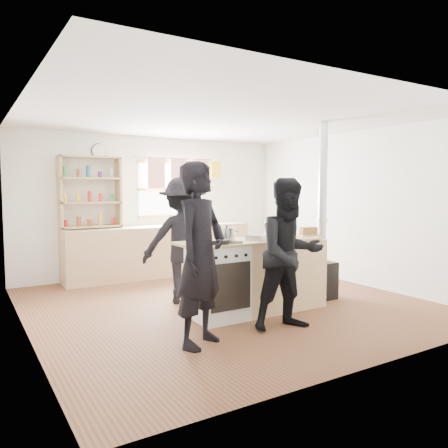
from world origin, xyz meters
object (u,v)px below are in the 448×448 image
Objects in this scene: skillet_greens at (218,241)px; roast_tray at (260,237)px; flue_heater at (321,253)px; person_far at (183,240)px; cooking_island at (258,275)px; stockpot_stove at (227,234)px; person_near_right at (290,254)px; stockpot_counter at (276,229)px; bread_board at (308,232)px; thermos at (202,216)px; person_near_left at (201,254)px.

skillet_greens is 0.64m from roast_tray.
flue_heater is 1.97m from person_far.
skillet_greens is at bearing -169.45° from cooking_island.
stockpot_stove is 0.13× the size of person_near_right.
stockpot_counter is 0.45m from bread_board.
thermos is 0.99× the size of bread_board.
roast_tray is (-0.72, -2.85, -0.09)m from thermos.
stockpot_counter is (-0.32, -2.66, -0.02)m from thermos.
cooking_island is 5.35× the size of roast_tray.
skillet_greens is 1.03× the size of roast_tray.
stockpot_stove is (-0.38, 0.14, 0.54)m from cooking_island.
stockpot_counter reaches higher than cooking_island.
person_near_right reaches higher than stockpot_stove.
cooking_island is at bearing 73.68° from roast_tray.
flue_heater reaches higher than cooking_island.
flue_heater is at bearing 6.17° from skillet_greens.
roast_tray is at bearing -106.32° from cooking_island.
cooking_island is 0.94m from bread_board.
stockpot_counter is 0.17× the size of person_near_left.
person_near_left is 1.69m from person_far.
bread_board is at bearing -13.03° from person_near_left.
stockpot_stove is 0.82m from person_far.
person_near_left is (-2.35, -0.75, 0.27)m from flue_heater.
stockpot_counter is (0.76, -0.02, 0.03)m from stockpot_stove.
flue_heater reaches higher than skillet_greens.
thermos is 0.85× the size of roast_tray.
skillet_greens is 1.07m from stockpot_counter.
cooking_island is 1.16m from person_far.
bread_board is at bearing -23.82° from stockpot_counter.
thermos reaches higher than cooking_island.
thermos is at bearing 64.80° from skillet_greens.
person_near_left reaches higher than skillet_greens.
skillet_greens is 1.20× the size of bread_board.
stockpot_stove is at bearing 115.85° from person_near_right.
stockpot_stove is at bearing -112.20° from thermos.
roast_tray is 0.42m from stockpot_stove.
cooking_island is at bearing 148.29° from person_far.
thermos reaches higher than stockpot_counter.
roast_tray is 0.20× the size of person_near_left.
skillet_greens is at bearing 140.47° from person_near_right.
cooking_island is 1.15× the size of person_far.
person_near_right reaches higher than skillet_greens.
skillet_greens is (-0.67, -0.12, 0.49)m from cooking_island.
stockpot_counter is 0.13× the size of flue_heater.
person_far is at bearing 154.84° from flue_heater.
roast_tray is at bearing -179.37° from bread_board.
stockpot_counter reaches higher than stockpot_stove.
person_near_right is at bearing -119.13° from stockpot_counter.
flue_heater reaches higher than stockpot_stove.
stockpot_stove is 0.94m from person_near_right.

